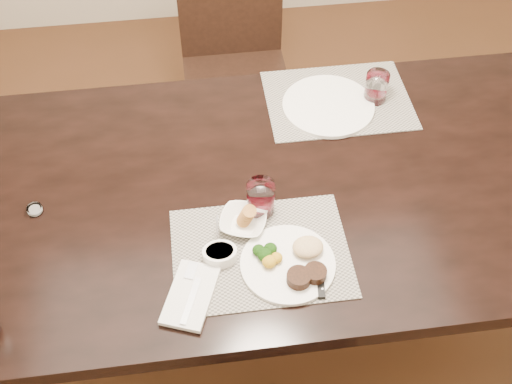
{
  "coord_description": "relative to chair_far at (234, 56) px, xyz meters",
  "views": [
    {
      "loc": [
        -0.19,
        -1.19,
        2.12
      ],
      "look_at": [
        -0.04,
        -0.08,
        0.82
      ],
      "focal_mm": 45.0,
      "sensor_mm": 36.0,
      "label": 1
    }
  ],
  "objects": [
    {
      "name": "dinner_plate",
      "position": [
        0.02,
        -1.21,
        0.26
      ],
      "size": [
        0.25,
        0.25,
        0.04
      ],
      "rotation": [
        0.0,
        0.0,
        -0.18
      ],
      "color": "white",
      "rests_on": "placemat_near"
    },
    {
      "name": "napkin_fork",
      "position": [
        -0.24,
        -1.27,
        0.26
      ],
      "size": [
        0.16,
        0.21,
        0.02
      ],
      "rotation": [
        0.0,
        0.0,
        -0.36
      ],
      "color": "silver",
      "rests_on": "placemat_near"
    },
    {
      "name": "far_plate",
      "position": [
        0.24,
        -0.63,
        0.26
      ],
      "size": [
        0.29,
        0.29,
        0.01
      ],
      "primitive_type": "cylinder",
      "color": "white",
      "rests_on": "placemat_far"
    },
    {
      "name": "wine_glass_near",
      "position": [
        -0.03,
        -1.02,
        0.3
      ],
      "size": [
        0.08,
        0.08,
        0.1
      ],
      "rotation": [
        0.0,
        0.0,
        0.31
      ],
      "color": "silver",
      "rests_on": "placemat_near"
    },
    {
      "name": "salt_cellar",
      "position": [
        -0.65,
        -0.94,
        0.26
      ],
      "size": [
        0.04,
        0.04,
        0.02
      ],
      "rotation": [
        0.0,
        0.0,
        0.04
      ],
      "color": "silver",
      "rests_on": "dining_table"
    },
    {
      "name": "cracker_bowl",
      "position": [
        -0.09,
        -1.07,
        0.27
      ],
      "size": [
        0.16,
        0.16,
        0.06
      ],
      "rotation": [
        0.0,
        0.0,
        -0.34
      ],
      "color": "white",
      "rests_on": "placemat_near"
    },
    {
      "name": "sauce_ramekin",
      "position": [
        -0.16,
        -1.17,
        0.27
      ],
      "size": [
        0.09,
        0.13,
        0.07
      ],
      "rotation": [
        0.0,
        0.0,
        -0.14
      ],
      "color": "white",
      "rests_on": "placemat_near"
    },
    {
      "name": "wine_glass_far",
      "position": [
        0.39,
        -0.61,
        0.3
      ],
      "size": [
        0.07,
        0.07,
        0.1
      ],
      "rotation": [
        0.0,
        0.0,
        0.43
      ],
      "color": "silver",
      "rests_on": "placemat_far"
    },
    {
      "name": "dining_table",
      "position": [
        0.0,
        -0.93,
        0.16
      ],
      "size": [
        2.0,
        1.0,
        0.75
      ],
      "color": "black",
      "rests_on": "ground"
    },
    {
      "name": "placemat_far",
      "position": [
        0.28,
        -0.6,
        0.25
      ],
      "size": [
        0.46,
        0.34,
        0.0
      ],
      "primitive_type": "cube",
      "color": "gray",
      "rests_on": "dining_table"
    },
    {
      "name": "ground_plane",
      "position": [
        0.0,
        -0.93,
        -0.5
      ],
      "size": [
        4.5,
        4.5,
        0.0
      ],
      "primitive_type": "plane",
      "color": "#442816",
      "rests_on": "ground"
    },
    {
      "name": "steak_knife",
      "position": [
        0.08,
        -1.25,
        0.26
      ],
      "size": [
        0.03,
        0.22,
        0.01
      ],
      "rotation": [
        0.0,
        0.0,
        -0.13
      ],
      "color": "silver",
      "rests_on": "placemat_near"
    },
    {
      "name": "chair_far",
      "position": [
        0.0,
        0.0,
        0.0
      ],
      "size": [
        0.42,
        0.42,
        0.9
      ],
      "color": "black",
      "rests_on": "ground"
    },
    {
      "name": "placemat_near",
      "position": [
        -0.05,
        -1.16,
        0.25
      ],
      "size": [
        0.46,
        0.34,
        0.0
      ],
      "primitive_type": "cube",
      "color": "gray",
      "rests_on": "dining_table"
    }
  ]
}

